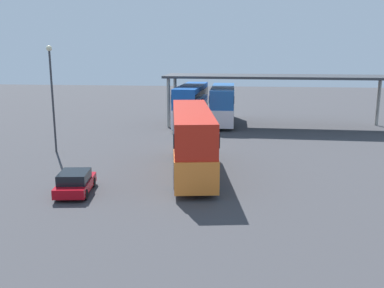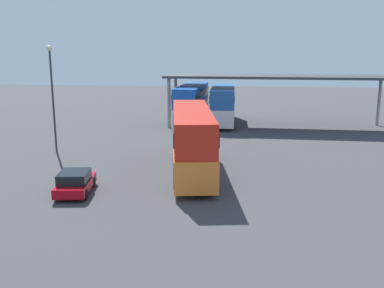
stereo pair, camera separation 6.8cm
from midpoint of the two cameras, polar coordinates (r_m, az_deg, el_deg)
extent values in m
plane|color=#3C3C40|center=(26.48, 0.34, -5.72)|extent=(140.00, 140.00, 0.00)
cube|color=orange|center=(29.12, -0.07, -1.34)|extent=(4.17, 11.71, 1.90)
cube|color=red|center=(28.70, -0.07, 2.50)|extent=(4.06, 11.48, 2.06)
cube|color=black|center=(29.06, -0.07, -0.90)|extent=(4.14, 11.27, 0.65)
cube|color=black|center=(28.68, -0.07, 2.71)|extent=(4.14, 11.27, 0.82)
cube|color=black|center=(34.59, -0.50, 1.40)|extent=(2.12, 0.41, 1.14)
cube|color=orange|center=(34.42, -0.50, 2.89)|extent=(1.75, 0.34, 0.36)
cylinder|color=black|center=(32.73, -2.33, -1.21)|extent=(0.42, 1.03, 1.00)
cylinder|color=black|center=(32.82, 1.62, -1.17)|extent=(0.42, 1.03, 1.00)
cylinder|color=black|center=(25.89, -2.22, -5.00)|extent=(0.42, 1.03, 1.00)
cylinder|color=black|center=(26.00, 2.80, -4.93)|extent=(0.42, 1.03, 1.00)
cube|color=#A80813|center=(26.16, -15.26, -5.28)|extent=(2.20, 3.81, 0.55)
cube|color=black|center=(25.83, -15.43, -4.21)|extent=(1.85, 2.18, 0.58)
cylinder|color=black|center=(27.45, -16.32, -4.92)|extent=(0.28, 0.62, 0.60)
cylinder|color=black|center=(27.08, -13.05, -4.97)|extent=(0.28, 0.62, 0.60)
cylinder|color=black|center=(25.40, -17.58, -6.44)|extent=(0.28, 0.62, 0.60)
cylinder|color=black|center=(25.00, -14.05, -6.52)|extent=(0.28, 0.62, 0.60)
cube|color=silver|center=(47.18, -0.14, 4.10)|extent=(3.02, 10.27, 1.92)
cube|color=#144CA6|center=(46.92, -0.14, 6.52)|extent=(2.94, 10.06, 2.08)
cube|color=black|center=(47.15, -0.14, 4.38)|extent=(3.03, 9.86, 0.65)
cube|color=black|center=(46.91, -0.14, 6.65)|extent=(3.03, 9.86, 0.83)
cube|color=black|center=(52.05, 0.75, 5.23)|extent=(2.07, 0.22, 1.15)
cube|color=orange|center=(51.94, 0.76, 6.24)|extent=(1.70, 0.18, 0.36)
cylinder|color=black|center=(50.55, -0.79, 3.75)|extent=(0.34, 1.01, 1.00)
cylinder|color=black|center=(50.22, 1.67, 3.69)|extent=(0.34, 1.01, 1.00)
cylinder|color=black|center=(44.46, -2.19, 2.50)|extent=(0.34, 1.01, 1.00)
cylinder|color=black|center=(44.08, 0.61, 2.42)|extent=(0.34, 1.01, 1.00)
cube|color=silver|center=(48.30, 4.03, 4.21)|extent=(2.57, 10.28, 1.82)
cube|color=#1E539A|center=(48.06, 4.06, 6.44)|extent=(2.49, 10.08, 1.97)
cube|color=black|center=(48.27, 4.03, 4.46)|extent=(2.60, 9.87, 0.62)
cube|color=black|center=(48.04, 4.06, 6.56)|extent=(2.60, 9.87, 0.79)
cube|color=black|center=(53.29, 4.18, 5.30)|extent=(2.14, 0.11, 1.09)
cube|color=orange|center=(53.19, 4.20, 6.23)|extent=(1.76, 0.09, 0.36)
cylinder|color=black|center=(51.60, 2.84, 3.92)|extent=(0.28, 1.00, 1.00)
cylinder|color=black|center=(51.54, 5.38, 3.87)|extent=(0.28, 1.00, 1.00)
cylinder|color=black|center=(45.32, 2.46, 2.70)|extent=(0.28, 1.00, 1.00)
cylinder|color=black|center=(45.26, 5.35, 2.64)|extent=(0.28, 1.00, 1.00)
cube|color=#33353A|center=(46.72, 11.04, 8.77)|extent=(23.68, 6.00, 0.25)
cylinder|color=#9E9B93|center=(50.94, 23.45, 5.17)|extent=(0.36, 0.36, 5.23)
cylinder|color=#9E9B93|center=(49.64, -2.29, 6.04)|extent=(0.36, 0.36, 5.23)
cylinder|color=#9E9B93|center=(45.58, -3.16, 5.43)|extent=(0.36, 0.36, 5.23)
cylinder|color=#33353A|center=(36.28, -18.03, 5.29)|extent=(0.16, 0.16, 8.15)
sphere|color=beige|center=(36.03, -18.50, 11.95)|extent=(0.44, 0.44, 0.44)
camera|label=1|loc=(0.03, -90.07, -0.02)|focal=40.20mm
camera|label=2|loc=(0.03, 89.93, 0.02)|focal=40.20mm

